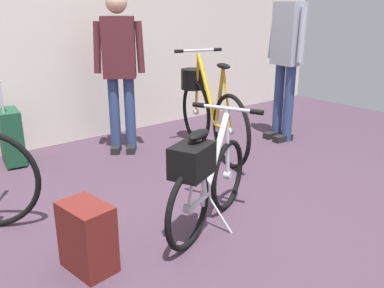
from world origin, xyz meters
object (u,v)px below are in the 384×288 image
Objects in this scene: visitor_near_wall at (287,49)px; visitor_browsing at (120,64)px; display_bike_right at (207,107)px; folding_bike_foreground at (205,178)px; rolling_suitcase at (11,136)px; backpack_on_floor at (88,237)px.

visitor_browsing is (-1.62, 0.80, -0.11)m from visitor_near_wall.
visitor_browsing is (-0.69, 0.56, 0.44)m from display_bike_right.
folding_bike_foreground is at bearing -153.38° from visitor_near_wall.
folding_bike_foreground is 0.73× the size of display_bike_right.
folding_bike_foreground is 2.23m from rolling_suitcase.
rolling_suitcase reaches higher than backpack_on_floor.
backpack_on_floor is (-0.81, 0.09, -0.18)m from folding_bike_foreground.
rolling_suitcase is at bearing 163.41° from visitor_browsing.
folding_bike_foreground is 1.94m from visitor_browsing.
folding_bike_foreground is 1.68m from display_bike_right.
folding_bike_foreground is 0.83m from backpack_on_floor.
visitor_browsing is at bearing 153.79° from visitor_near_wall.
visitor_near_wall is (0.93, -0.24, 0.55)m from display_bike_right.
display_bike_right is at bearing -26.56° from rolling_suitcase.
visitor_near_wall is at bearing 18.10° from backpack_on_floor.
backpack_on_floor is at bearing 173.52° from folding_bike_foreground.
display_bike_right is 1.78× the size of rolling_suitcase.
display_bike_right is 0.99m from visitor_browsing.
display_bike_right is 2.26m from backpack_on_floor.
display_bike_right is at bearing 48.85° from folding_bike_foreground.
visitor_browsing is at bearing 54.72° from backpack_on_floor.
visitor_browsing is at bearing 141.13° from display_bike_right.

